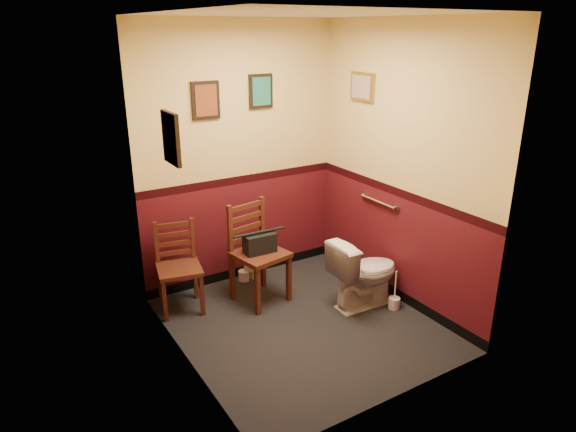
# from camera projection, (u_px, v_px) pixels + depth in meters

# --- Properties ---
(floor) EXTENTS (2.20, 2.40, 0.00)m
(floor) POSITION_uv_depth(u_px,v_px,m) (302.00, 325.00, 4.78)
(floor) COLOR black
(floor) RESTS_ON ground
(ceiling) EXTENTS (2.20, 2.40, 0.00)m
(ceiling) POSITION_uv_depth(u_px,v_px,m) (305.00, 13.00, 3.85)
(ceiling) COLOR silver
(ceiling) RESTS_ON ground
(wall_back) EXTENTS (2.20, 0.00, 2.70)m
(wall_back) POSITION_uv_depth(u_px,v_px,m) (240.00, 157.00, 5.27)
(wall_back) COLOR #4D1018
(wall_back) RESTS_ON ground
(wall_front) EXTENTS (2.20, 0.00, 2.70)m
(wall_front) POSITION_uv_depth(u_px,v_px,m) (404.00, 231.00, 3.35)
(wall_front) COLOR #4D1018
(wall_front) RESTS_ON ground
(wall_left) EXTENTS (0.00, 2.40, 2.70)m
(wall_left) POSITION_uv_depth(u_px,v_px,m) (179.00, 208.00, 3.77)
(wall_left) COLOR #4D1018
(wall_left) RESTS_ON ground
(wall_right) EXTENTS (0.00, 2.40, 2.70)m
(wall_right) POSITION_uv_depth(u_px,v_px,m) (401.00, 168.00, 4.85)
(wall_right) COLOR #4D1018
(wall_right) RESTS_ON ground
(grab_bar) EXTENTS (0.05, 0.56, 0.06)m
(grab_bar) POSITION_uv_depth(u_px,v_px,m) (378.00, 202.00, 5.18)
(grab_bar) COLOR silver
(grab_bar) RESTS_ON wall_right
(framed_print_back_a) EXTENTS (0.28, 0.04, 0.36)m
(framed_print_back_a) POSITION_uv_depth(u_px,v_px,m) (206.00, 100.00, 4.88)
(framed_print_back_a) COLOR black
(framed_print_back_a) RESTS_ON wall_back
(framed_print_back_b) EXTENTS (0.26, 0.04, 0.34)m
(framed_print_back_b) POSITION_uv_depth(u_px,v_px,m) (261.00, 91.00, 5.16)
(framed_print_back_b) COLOR black
(framed_print_back_b) RESTS_ON wall_back
(framed_print_left) EXTENTS (0.04, 0.30, 0.38)m
(framed_print_left) POSITION_uv_depth(u_px,v_px,m) (171.00, 138.00, 3.69)
(framed_print_left) COLOR black
(framed_print_left) RESTS_ON wall_left
(framed_print_right) EXTENTS (0.04, 0.34, 0.28)m
(framed_print_right) POSITION_uv_depth(u_px,v_px,m) (362.00, 87.00, 5.08)
(framed_print_right) COLOR olive
(framed_print_right) RESTS_ON wall_right
(toilet) EXTENTS (0.72, 0.41, 0.70)m
(toilet) POSITION_uv_depth(u_px,v_px,m) (364.00, 273.00, 5.01)
(toilet) COLOR white
(toilet) RESTS_ON floor
(toilet_brush) EXTENTS (0.11, 0.11, 0.40)m
(toilet_brush) POSITION_uv_depth(u_px,v_px,m) (394.00, 302.00, 5.04)
(toilet_brush) COLOR silver
(toilet_brush) RESTS_ON floor
(chair_left) EXTENTS (0.48, 0.48, 0.87)m
(chair_left) POSITION_uv_depth(u_px,v_px,m) (179.00, 267.00, 4.93)
(chair_left) COLOR #512518
(chair_left) RESTS_ON floor
(chair_right) EXTENTS (0.55, 0.55, 1.01)m
(chair_right) POSITION_uv_depth(u_px,v_px,m) (257.00, 253.00, 5.08)
(chair_right) COLOR #512518
(chair_right) RESTS_ON floor
(handbag) EXTENTS (0.31, 0.17, 0.23)m
(handbag) POSITION_uv_depth(u_px,v_px,m) (260.00, 243.00, 5.01)
(handbag) COLOR black
(handbag) RESTS_ON chair_right
(tp_stack) EXTENTS (0.25, 0.15, 0.33)m
(tp_stack) POSITION_uv_depth(u_px,v_px,m) (250.00, 268.00, 5.60)
(tp_stack) COLOR silver
(tp_stack) RESTS_ON floor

